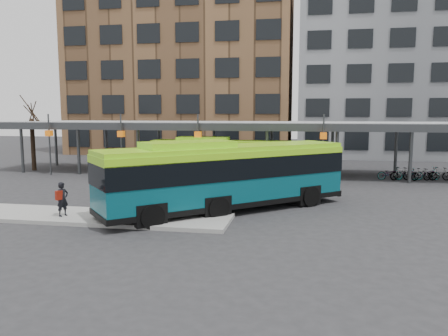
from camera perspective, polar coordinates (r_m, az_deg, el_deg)
ground at (r=22.55m, az=-1.79°, el=-5.35°), size 120.00×120.00×0.00m
boarding_island at (r=21.65m, az=-17.99°, el=-6.00°), size 14.00×3.00×0.18m
canopy at (r=34.71m, az=2.57°, el=5.60°), size 40.00×6.53×4.80m
tree at (r=40.51m, az=-23.70°, el=3.15°), size 1.64×1.64×5.60m
building_brick at (r=55.80m, az=-5.08°, el=13.52°), size 26.00×14.00×22.00m
building_grey at (r=54.93m, az=22.75°, el=12.04°), size 24.00×14.00×20.00m
bus_front at (r=21.70m, az=0.32°, el=-0.84°), size 11.60×10.59×3.58m
bus_rear at (r=32.18m, az=0.44°, el=1.39°), size 11.31×2.62×3.11m
pedestrian at (r=21.41m, az=-20.36°, el=-3.81°), size 0.59×0.68×1.58m
bike_rack at (r=34.68m, az=23.52°, el=-0.70°), size 5.24×1.33×0.99m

